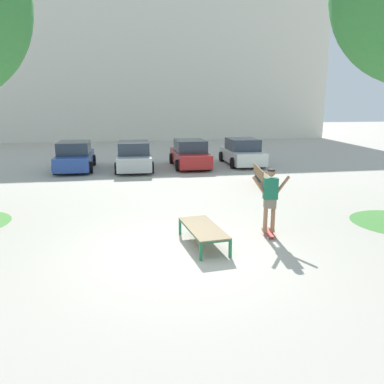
{
  "coord_description": "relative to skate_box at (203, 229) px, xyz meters",
  "views": [
    {
      "loc": [
        -1.34,
        -8.23,
        3.4
      ],
      "look_at": [
        0.54,
        1.91,
        1.0
      ],
      "focal_mm": 35.4,
      "sensor_mm": 36.0,
      "label": 1
    }
  ],
  "objects": [
    {
      "name": "ground_plane",
      "position": [
        -0.54,
        -0.41,
        -0.41
      ],
      "size": [
        120.0,
        120.0,
        0.0
      ],
      "primitive_type": "plane",
      "color": "#B2AA9E"
    },
    {
      "name": "building_facade",
      "position": [
        -2.13,
        29.48,
        6.76
      ],
      "size": [
        41.17,
        4.0,
        14.34
      ],
      "primitive_type": "cube",
      "color": "silver",
      "rests_on": "ground"
    },
    {
      "name": "skate_box",
      "position": [
        0.0,
        0.0,
        0.0
      ],
      "size": [
        0.95,
        1.97,
        0.46
      ],
      "color": "#237A4C",
      "rests_on": "ground"
    },
    {
      "name": "skateboard",
      "position": [
        1.86,
        0.37,
        -0.34
      ],
      "size": [
        0.32,
        0.82,
        0.09
      ],
      "color": "#B23333",
      "rests_on": "ground"
    },
    {
      "name": "skater",
      "position": [
        1.86,
        0.37,
        0.66
      ],
      "size": [
        1.0,
        0.33,
        1.69
      ],
      "color": "#8E6647",
      "rests_on": "skateboard"
    },
    {
      "name": "car_blue",
      "position": [
        -4.34,
        11.99,
        0.28
      ],
      "size": [
        1.93,
        4.21,
        1.5
      ],
      "color": "#28479E",
      "rests_on": "ground"
    },
    {
      "name": "car_silver",
      "position": [
        -1.27,
        11.45,
        0.28
      ],
      "size": [
        2.02,
        4.25,
        1.5
      ],
      "color": "#B7BABF",
      "rests_on": "ground"
    },
    {
      "name": "car_red",
      "position": [
        1.8,
        11.86,
        0.28
      ],
      "size": [
        1.95,
        4.21,
        1.5
      ],
      "color": "red",
      "rests_on": "ground"
    },
    {
      "name": "car_white",
      "position": [
        4.87,
        12.1,
        0.28
      ],
      "size": [
        1.99,
        4.24,
        1.5
      ],
      "color": "silver",
      "rests_on": "ground"
    },
    {
      "name": "park_bench",
      "position": [
        3.86,
        6.24,
        0.03
      ],
      "size": [
        0.9,
        2.44,
        0.83
      ],
      "color": "brown",
      "rests_on": "ground"
    }
  ]
}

